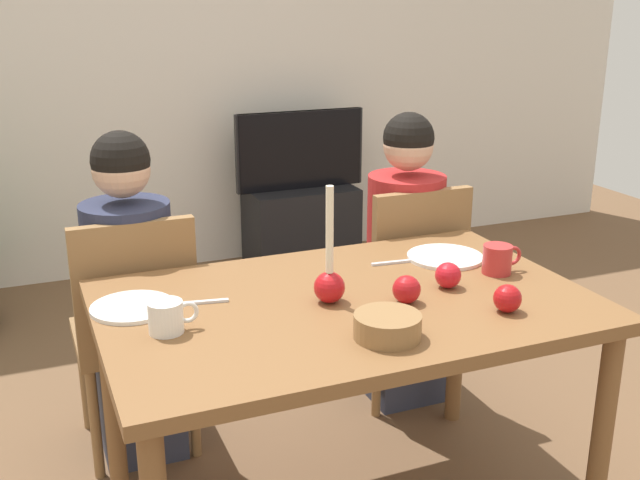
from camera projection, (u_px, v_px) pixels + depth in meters
back_wall at (160, 47)px, 4.31m from camera, size 6.40×0.10×2.60m
dining_table at (346, 326)px, 2.22m from camera, size 1.40×0.90×0.75m
chair_left at (135, 323)px, 2.61m from camera, size 0.40×0.40×0.90m
chair_right at (407, 281)px, 3.00m from camera, size 0.40×0.40×0.90m
person_left_child at (132, 304)px, 2.62m from camera, size 0.30×0.30×1.17m
person_right_child at (404, 265)px, 3.01m from camera, size 0.30×0.30×1.17m
tv_stand at (301, 226)px, 4.64m from camera, size 0.64×0.40×0.48m
tv at (300, 150)px, 4.50m from camera, size 0.79×0.05×0.46m
candle_centerpiece at (329, 279)px, 2.16m from camera, size 0.09×0.09×0.34m
plate_left at (132, 307)px, 2.12m from camera, size 0.23×0.23×0.01m
plate_right at (445, 257)px, 2.53m from camera, size 0.25×0.25×0.01m
mug_left at (167, 317)px, 1.97m from camera, size 0.13×0.09×0.09m
mug_right at (498, 259)px, 2.39m from camera, size 0.14×0.09×0.09m
fork_left at (197, 303)px, 2.16m from camera, size 0.18×0.05×0.01m
fork_right at (397, 262)px, 2.49m from camera, size 0.18×0.03×0.01m
bowl_walnuts at (387, 326)px, 1.94m from camera, size 0.17×0.17×0.06m
apple_near_candle at (507, 298)px, 2.10m from camera, size 0.08×0.08×0.08m
apple_by_left_plate at (448, 275)px, 2.27m from camera, size 0.08×0.08×0.08m
apple_by_right_mug at (406, 289)px, 2.16m from camera, size 0.08×0.08×0.08m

